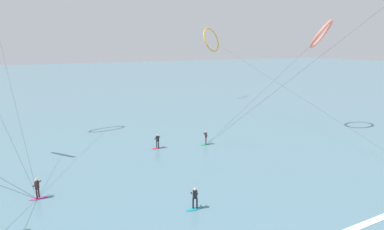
% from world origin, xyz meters
% --- Properties ---
extents(sea_water, '(400.00, 200.00, 0.08)m').
position_xyz_m(sea_water, '(0.00, 107.00, 0.04)').
color(sea_water, slate).
rests_on(sea_water, ground).
extents(surfer_teal, '(1.40, 0.71, 1.70)m').
position_xyz_m(surfer_teal, '(-2.28, 16.60, 0.82)').
color(surfer_teal, teal).
rests_on(surfer_teal, ground).
extents(surfer_magenta, '(1.40, 0.71, 1.70)m').
position_xyz_m(surfer_magenta, '(-12.76, 23.29, 0.82)').
color(surfer_magenta, '#CC288E').
rests_on(surfer_magenta, ground).
extents(surfer_crimson, '(1.40, 0.71, 1.70)m').
position_xyz_m(surfer_crimson, '(-0.16, 31.12, 0.82)').
color(surfer_crimson, red).
rests_on(surfer_crimson, ground).
extents(surfer_emerald, '(1.40, 0.71, 1.70)m').
position_xyz_m(surfer_emerald, '(5.59, 30.03, 0.82)').
color(surfer_emerald, '#199351').
rests_on(surfer_emerald, ground).
extents(kite_coral, '(19.33, 4.68, 15.09)m').
position_xyz_m(kite_coral, '(22.35, 29.52, 13.20)').
color(kite_coral, '#EA7260').
rests_on(kite_coral, ground).
extents(kite_amber, '(5.52, 48.91, 15.23)m').
position_xyz_m(kite_amber, '(21.30, 58.02, 12.70)').
color(kite_amber, orange).
rests_on(kite_amber, ground).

